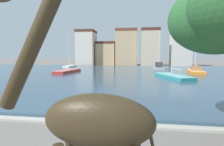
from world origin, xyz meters
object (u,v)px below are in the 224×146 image
(sailboat_grey, at_px, (159,68))
(mooring_bollard, at_px, (143,123))
(sailboat_white, at_px, (71,67))
(sailboat_red, at_px, (69,71))
(sailboat_orange, at_px, (195,71))
(sailboat_teal, at_px, (170,77))
(giraffe_statue, at_px, (89,126))

(sailboat_grey, distance_m, mooring_bollard, 31.94)
(sailboat_white, height_order, mooring_bollard, sailboat_white)
(sailboat_red, distance_m, sailboat_orange, 22.85)
(sailboat_teal, xyz_separation_m, sailboat_grey, (-0.11, 13.43, 0.26))
(sailboat_teal, height_order, sailboat_orange, sailboat_orange)
(sailboat_orange, relative_size, mooring_bollard, 15.43)
(giraffe_statue, relative_size, sailboat_red, 0.60)
(sailboat_red, relative_size, sailboat_orange, 1.03)
(giraffe_statue, xyz_separation_m, sailboat_red, (-11.90, 29.26, -2.04))
(sailboat_grey, height_order, mooring_bollard, sailboat_grey)
(sailboat_grey, bearing_deg, giraffe_statue, -98.16)
(mooring_bollard, bearing_deg, sailboat_orange, 68.50)
(sailboat_red, relative_size, sailboat_teal, 0.92)
(sailboat_teal, xyz_separation_m, mooring_bollard, (-4.44, -18.21, -0.12))
(giraffe_statue, bearing_deg, sailboat_teal, 77.17)
(sailboat_white, height_order, sailboat_teal, sailboat_white)
(sailboat_white, bearing_deg, mooring_bollard, -64.05)
(sailboat_white, relative_size, sailboat_teal, 0.77)
(sailboat_red, xyz_separation_m, sailboat_grey, (17.27, 8.23, 0.23))
(giraffe_statue, height_order, sailboat_grey, sailboat_grey)
(giraffe_statue, relative_size, mooring_bollard, 9.56)
(sailboat_white, bearing_deg, giraffe_statue, -68.45)
(sailboat_white, bearing_deg, sailboat_grey, -12.20)
(giraffe_statue, relative_size, sailboat_white, 0.72)
(sailboat_red, bearing_deg, sailboat_grey, 25.48)
(sailboat_red, xyz_separation_m, mooring_bollard, (12.93, -23.41, -0.15))
(sailboat_red, relative_size, sailboat_white, 1.20)
(sailboat_teal, bearing_deg, sailboat_orange, 51.53)
(sailboat_teal, xyz_separation_m, sailboat_orange, (5.41, 6.81, 0.17))
(sailboat_white, xyz_separation_m, sailboat_orange, (27.58, -11.39, 0.15))
(sailboat_orange, bearing_deg, sailboat_white, 157.56)
(sailboat_grey, bearing_deg, sailboat_teal, -89.55)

